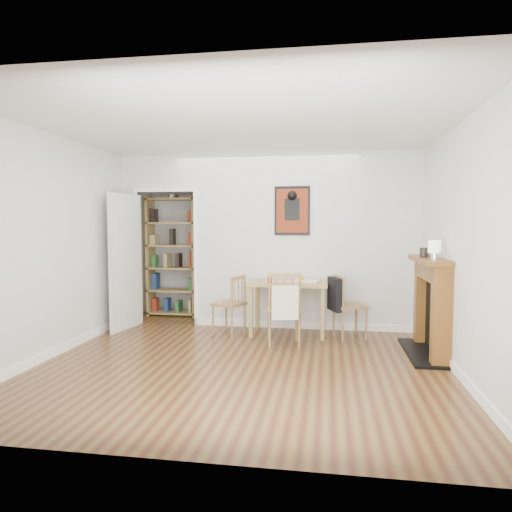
% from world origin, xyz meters
% --- Properties ---
extents(ground, '(5.20, 5.20, 0.00)m').
position_xyz_m(ground, '(0.00, 0.00, 0.00)').
color(ground, brown).
rests_on(ground, ground).
extents(room_shell, '(5.20, 5.20, 5.20)m').
position_xyz_m(room_shell, '(0.10, 1.34, 1.30)').
color(room_shell, silver).
rests_on(room_shell, ground).
extents(dining_table, '(1.09, 0.70, 0.75)m').
position_xyz_m(dining_table, '(0.38, 0.99, 0.66)').
color(dining_table, '#A0854A').
rests_on(dining_table, ground).
extents(chair_left, '(0.55, 0.55, 0.84)m').
position_xyz_m(chair_left, '(-0.45, 0.86, 0.42)').
color(chair_left, olive).
rests_on(chair_left, ground).
extents(chair_right, '(0.60, 0.55, 0.86)m').
position_xyz_m(chair_right, '(1.21, 0.89, 0.45)').
color(chair_right, olive).
rests_on(chair_right, ground).
extents(chair_front, '(0.55, 0.60, 0.96)m').
position_xyz_m(chair_front, '(0.37, 0.39, 0.49)').
color(chair_front, olive).
rests_on(chair_front, ground).
extents(bookshelf, '(0.85, 0.34, 2.02)m').
position_xyz_m(bookshelf, '(-1.69, 2.05, 1.00)').
color(bookshelf, '#A0854A').
rests_on(bookshelf, ground).
extents(fireplace, '(0.45, 1.25, 1.16)m').
position_xyz_m(fireplace, '(2.16, 0.25, 0.62)').
color(fireplace, brown).
rests_on(fireplace, ground).
extents(red_glass, '(0.07, 0.07, 0.09)m').
position_xyz_m(red_glass, '(0.13, 0.84, 0.79)').
color(red_glass, maroon).
rests_on(red_glass, dining_table).
extents(orange_fruit, '(0.08, 0.08, 0.08)m').
position_xyz_m(orange_fruit, '(0.55, 1.07, 0.79)').
color(orange_fruit, orange).
rests_on(orange_fruit, dining_table).
extents(placemat, '(0.42, 0.33, 0.00)m').
position_xyz_m(placemat, '(0.23, 1.01, 0.75)').
color(placemat, beige).
rests_on(placemat, dining_table).
extents(notebook, '(0.39, 0.33, 0.02)m').
position_xyz_m(notebook, '(0.63, 1.06, 0.75)').
color(notebook, white).
rests_on(notebook, dining_table).
extents(mantel_lamp, '(0.14, 0.14, 0.22)m').
position_xyz_m(mantel_lamp, '(2.09, -0.11, 1.29)').
color(mantel_lamp, silver).
rests_on(mantel_lamp, fireplace).
extents(ceramic_jar_a, '(0.09, 0.09, 0.11)m').
position_xyz_m(ceramic_jar_a, '(2.06, 0.33, 1.22)').
color(ceramic_jar_a, black).
rests_on(ceramic_jar_a, fireplace).
extents(ceramic_jar_b, '(0.08, 0.08, 0.09)m').
position_xyz_m(ceramic_jar_b, '(2.14, 0.60, 1.21)').
color(ceramic_jar_b, black).
rests_on(ceramic_jar_b, fireplace).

